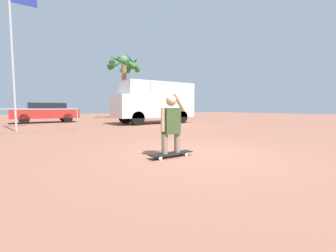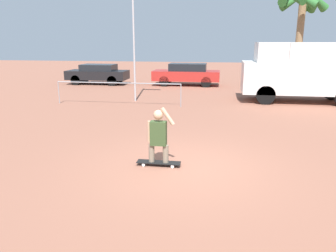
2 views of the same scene
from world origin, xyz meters
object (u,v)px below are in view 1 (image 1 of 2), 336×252
(person_skateboarder, at_px, (171,122))
(flagpole, at_px, (14,50))
(parked_car_red, at_px, (46,112))
(palm_tree_near_van, at_px, (124,67))
(camper_van, at_px, (155,101))
(skateboard, at_px, (171,154))

(person_skateboarder, bearing_deg, flagpole, 107.64)
(flagpole, bearing_deg, parked_car_red, 73.93)
(flagpole, bearing_deg, palm_tree_near_van, 45.18)
(camper_van, relative_size, flagpole, 0.87)
(person_skateboarder, distance_m, camper_van, 11.05)
(camper_van, relative_size, parked_car_red, 1.27)
(skateboard, bearing_deg, person_skateboarder, -180.00)
(palm_tree_near_van, bearing_deg, parked_car_red, -157.21)
(skateboard, xyz_separation_m, palm_tree_near_van, (6.90, 18.15, 5.23))
(camper_van, height_order, flagpole, flagpole)
(skateboard, xyz_separation_m, flagpole, (-2.70, 8.49, 3.66))
(skateboard, height_order, flagpole, flagpole)
(parked_car_red, bearing_deg, palm_tree_near_van, 22.79)
(camper_van, bearing_deg, flagpole, -172.36)
(parked_car_red, distance_m, palm_tree_near_van, 9.55)
(skateboard, relative_size, flagpole, 0.16)
(parked_car_red, bearing_deg, flagpole, -106.07)
(person_skateboarder, bearing_deg, parked_car_red, 93.29)
(palm_tree_near_van, height_order, flagpole, palm_tree_near_van)
(camper_van, bearing_deg, person_skateboarder, -119.63)
(parked_car_red, bearing_deg, skateboard, -86.71)
(person_skateboarder, relative_size, flagpole, 0.21)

